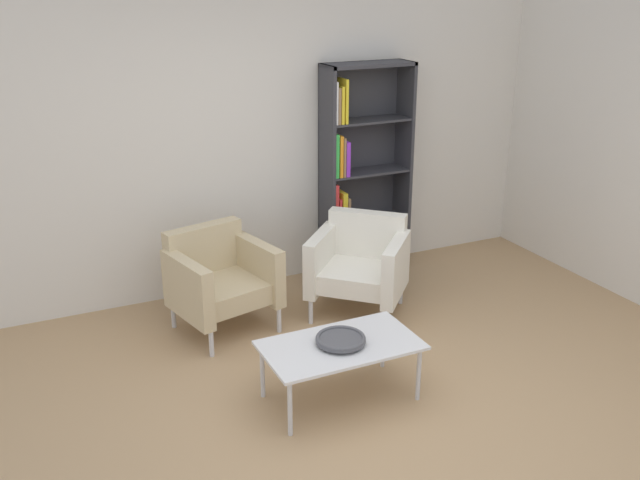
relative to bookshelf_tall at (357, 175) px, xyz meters
name	(u,v)px	position (x,y,z in m)	size (l,w,h in m)	color
ground_plane	(384,428)	(-0.99, -2.25, -0.92)	(8.32, 8.32, 0.00)	tan
plaster_back_panel	(242,121)	(-0.99, 0.21, 0.53)	(6.40, 0.12, 2.90)	silver
bookshelf_tall	(357,175)	(0.00, 0.00, 0.00)	(0.80, 0.30, 1.90)	#333338
coffee_table_low	(341,348)	(-1.08, -1.84, -0.56)	(1.00, 0.56, 0.40)	silver
decorative_bowl	(341,339)	(-1.08, -1.84, -0.49)	(0.32, 0.32, 0.05)	#4C4C51
armchair_by_bookshelf	(360,263)	(-0.36, -0.74, -0.51)	(0.95, 0.95, 0.78)	white
armchair_near_window	(220,278)	(-1.47, -0.55, -0.51)	(0.84, 0.80, 0.78)	#C6B289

